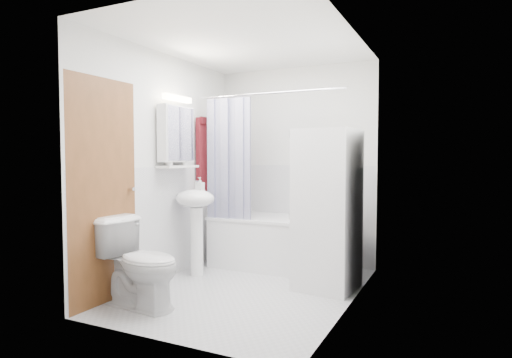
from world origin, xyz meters
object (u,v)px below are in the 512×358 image
at_px(washer_dryer, 327,209).
at_px(toilet, 140,264).
at_px(bathtub, 279,240).
at_px(sink, 195,212).

relative_size(washer_dryer, toilet, 2.03).
xyz_separation_m(washer_dryer, toilet, (-1.30, -1.22, -0.41)).
relative_size(bathtub, washer_dryer, 0.99).
bearing_deg(toilet, washer_dryer, -41.24).
height_order(sink, washer_dryer, washer_dryer).
height_order(sink, toilet, sink).
bearing_deg(toilet, bathtub, -12.53).
height_order(bathtub, washer_dryer, washer_dryer).
distance_m(bathtub, sink, 1.05).
relative_size(sink, toilet, 1.34).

